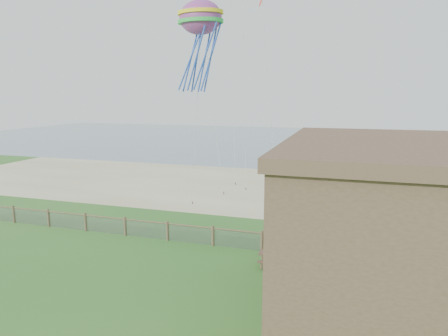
{
  "coord_description": "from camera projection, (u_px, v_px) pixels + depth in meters",
  "views": [
    {
      "loc": [
        7.45,
        -15.67,
        8.9
      ],
      "look_at": [
        0.07,
        8.0,
        4.44
      ],
      "focal_mm": 32.0,
      "sensor_mm": 36.0,
      "label": 1
    }
  ],
  "objects": [
    {
      "name": "ground",
      "position": [
        171.0,
        291.0,
        18.48
      ],
      "size": [
        160.0,
        160.0,
        0.0
      ],
      "primitive_type": "plane",
      "color": "#296121",
      "rests_on": "ground"
    },
    {
      "name": "sand_beach",
      "position": [
        266.0,
        188.0,
        39.15
      ],
      "size": [
        72.0,
        20.0,
        0.02
      ],
      "primitive_type": "cube",
      "color": "tan",
      "rests_on": "ground"
    },
    {
      "name": "ocean",
      "position": [
        309.0,
        141.0,
        80.49
      ],
      "size": [
        160.0,
        68.0,
        0.02
      ],
      "primitive_type": "cube",
      "color": "slate",
      "rests_on": "ground"
    },
    {
      "name": "chainlink_fence",
      "position": [
        213.0,
        237.0,
        24.02
      ],
      "size": [
        36.2,
        0.2,
        1.25
      ],
      "primitive_type": null,
      "color": "brown",
      "rests_on": "ground"
    },
    {
      "name": "picnic_table",
      "position": [
        276.0,
        260.0,
        21.07
      ],
      "size": [
        1.79,
        1.37,
        0.74
      ],
      "primitive_type": null,
      "rotation": [
        0.0,
        0.0,
        0.03
      ],
      "color": "brown",
      "rests_on": "ground"
    },
    {
      "name": "octopus_kite",
      "position": [
        201.0,
        43.0,
        27.84
      ],
      "size": [
        3.6,
        2.8,
        6.77
      ],
      "primitive_type": null,
      "rotation": [
        0.0,
        0.0,
        -0.15
      ],
      "color": "#FB2730"
    }
  ]
}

